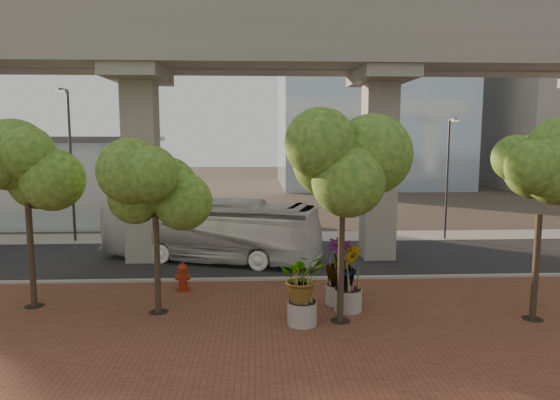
{
  "coord_description": "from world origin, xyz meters",
  "views": [
    {
      "loc": [
        -0.3,
        -23.26,
        6.33
      ],
      "look_at": [
        0.86,
        0.5,
        3.27
      ],
      "focal_mm": 32.0,
      "sensor_mm": 36.0,
      "label": 1
    }
  ],
  "objects": [
    {
      "name": "fire_hydrant",
      "position": [
        -3.3,
        -3.34,
        0.63
      ],
      "size": [
        0.59,
        0.53,
        1.18
      ],
      "color": "maroon",
      "rests_on": "ground"
    },
    {
      "name": "street_tree_far_west",
      "position": [
        -8.54,
        -5.0,
        5.08
      ],
      "size": [
        3.94,
        3.94,
        6.84
      ],
      "color": "#403224",
      "rests_on": "ground"
    },
    {
      "name": "brick_plaza",
      "position": [
        0.0,
        -8.0,
        0.03
      ],
      "size": [
        70.0,
        13.0,
        0.06
      ],
      "primitive_type": "cube",
      "color": "brown",
      "rests_on": "ground"
    },
    {
      "name": "planter_left",
      "position": [
        2.99,
        -6.0,
        1.56
      ],
      "size": [
        2.25,
        2.25,
        2.47
      ],
      "color": "gray",
      "rests_on": "ground"
    },
    {
      "name": "street_tree_near_west",
      "position": [
        -3.82,
        -5.85,
        4.54
      ],
      "size": [
        3.46,
        3.46,
        6.08
      ],
      "color": "#403224",
      "rests_on": "ground"
    },
    {
      "name": "streetlamp_west",
      "position": [
        -11.24,
        6.76,
        5.23
      ],
      "size": [
        0.44,
        1.3,
        8.97
      ],
      "color": "#313136",
      "rests_on": "ground"
    },
    {
      "name": "ground",
      "position": [
        0.0,
        0.0,
        0.0
      ],
      "size": [
        160.0,
        160.0,
        0.0
      ],
      "primitive_type": "plane",
      "color": "#383129",
      "rests_on": "ground"
    },
    {
      "name": "street_tree_near_east",
      "position": [
        2.55,
        -7.02,
        5.36
      ],
      "size": [
        4.12,
        4.12,
        7.2
      ],
      "color": "#403224",
      "rests_on": "ground"
    },
    {
      "name": "station_pavilion",
      "position": [
        -20.0,
        16.0,
        3.22
      ],
      "size": [
        23.0,
        13.0,
        6.3
      ],
      "color": "silver",
      "rests_on": "ground"
    },
    {
      "name": "asphalt_road",
      "position": [
        0.0,
        2.0,
        0.02
      ],
      "size": [
        90.0,
        8.0,
        0.04
      ],
      "primitive_type": "cube",
      "color": "black",
      "rests_on": "ground"
    },
    {
      "name": "transit_bus",
      "position": [
        -2.63,
        1.64,
        1.55
      ],
      "size": [
        11.4,
        5.96,
        3.11
      ],
      "primitive_type": "imported",
      "rotation": [
        0.0,
        0.0,
        1.25
      ],
      "color": "silver",
      "rests_on": "ground"
    },
    {
      "name": "curb_strip",
      "position": [
        0.0,
        -2.0,
        0.08
      ],
      "size": [
        70.0,
        0.25,
        0.16
      ],
      "primitive_type": "cube",
      "color": "gray",
      "rests_on": "ground"
    },
    {
      "name": "planter_right",
      "position": [
        2.77,
        -5.26,
        1.57
      ],
      "size": [
        2.34,
        2.34,
        2.5
      ],
      "color": "#A5A095",
      "rests_on": "ground"
    },
    {
      "name": "far_sidewalk",
      "position": [
        0.0,
        7.5,
        0.03
      ],
      "size": [
        90.0,
        3.0,
        0.06
      ],
      "primitive_type": "cube",
      "color": "gray",
      "rests_on": "ground"
    },
    {
      "name": "transit_viaduct",
      "position": [
        0.0,
        2.0,
        7.29
      ],
      "size": [
        72.0,
        5.6,
        12.4
      ],
      "color": "gray",
      "rests_on": "ground"
    },
    {
      "name": "streetlamp_east",
      "position": [
        11.32,
        6.31,
        4.28
      ],
      "size": [
        0.36,
        1.06,
        7.33
      ],
      "color": "#29292E",
      "rests_on": "ground"
    },
    {
      "name": "planter_front",
      "position": [
        1.22,
        -7.24,
        1.54
      ],
      "size": [
        2.22,
        2.22,
        2.44
      ],
      "color": "#A19991",
      "rests_on": "ground"
    },
    {
      "name": "street_tree_far_east",
      "position": [
        9.22,
        -7.16,
        4.81
      ],
      "size": [
        3.77,
        3.77,
        6.49
      ],
      "color": "#403224",
      "rests_on": "ground"
    }
  ]
}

